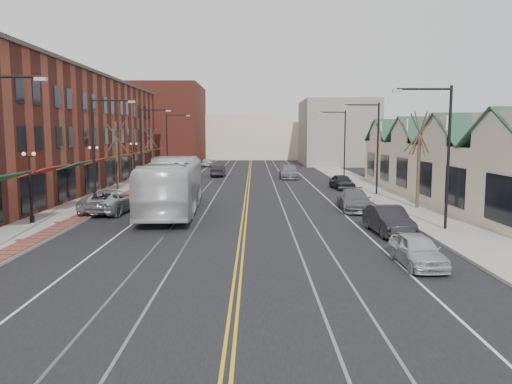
{
  "coord_description": "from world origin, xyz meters",
  "views": [
    {
      "loc": [
        0.64,
        -21.81,
        5.59
      ],
      "look_at": [
        0.76,
        8.08,
        2.0
      ],
      "focal_mm": 35.0,
      "sensor_mm": 36.0,
      "label": 1
    }
  ],
  "objects_px": {
    "parked_car_a": "(418,250)",
    "parked_car_b": "(388,220)",
    "transit_bus": "(172,186)",
    "parked_suv": "(111,201)",
    "parked_car_c": "(355,200)",
    "parked_car_d": "(342,182)"
  },
  "relations": [
    {
      "from": "transit_bus",
      "to": "parked_car_b",
      "type": "relative_size",
      "value": 2.94
    },
    {
      "from": "parked_suv",
      "to": "parked_car_a",
      "type": "relative_size",
      "value": 1.48
    },
    {
      "from": "parked_car_a",
      "to": "parked_car_b",
      "type": "bearing_deg",
      "value": 83.9
    },
    {
      "from": "parked_car_c",
      "to": "parked_car_d",
      "type": "relative_size",
      "value": 1.19
    },
    {
      "from": "transit_bus",
      "to": "parked_car_d",
      "type": "bearing_deg",
      "value": -137.43
    },
    {
      "from": "transit_bus",
      "to": "parked_suv",
      "type": "xyz_separation_m",
      "value": [
        -4.3,
        0.16,
        -1.1
      ]
    },
    {
      "from": "parked_car_a",
      "to": "parked_car_c",
      "type": "bearing_deg",
      "value": 87.3
    },
    {
      "from": "transit_bus",
      "to": "parked_car_b",
      "type": "xyz_separation_m",
      "value": [
        13.04,
        -7.24,
        -1.14
      ]
    },
    {
      "from": "parked_suv",
      "to": "parked_car_c",
      "type": "relative_size",
      "value": 1.14
    },
    {
      "from": "parked_suv",
      "to": "parked_car_a",
      "type": "distance_m",
      "value": 21.86
    },
    {
      "from": "parked_car_a",
      "to": "parked_car_b",
      "type": "relative_size",
      "value": 0.85
    },
    {
      "from": "parked_car_b",
      "to": "parked_suv",
      "type": "bearing_deg",
      "value": 152.86
    },
    {
      "from": "parked_car_a",
      "to": "parked_car_b",
      "type": "distance_m",
      "value": 6.61
    },
    {
      "from": "parked_car_b",
      "to": "parked_car_c",
      "type": "distance_m",
      "value": 8.25
    },
    {
      "from": "parked_car_d",
      "to": "parked_suv",
      "type": "bearing_deg",
      "value": -149.34
    },
    {
      "from": "parked_car_c",
      "to": "transit_bus",
      "type": "bearing_deg",
      "value": -172.2
    },
    {
      "from": "transit_bus",
      "to": "parked_suv",
      "type": "relative_size",
      "value": 2.34
    },
    {
      "from": "parked_car_a",
      "to": "parked_car_c",
      "type": "height_order",
      "value": "parked_car_c"
    },
    {
      "from": "parked_suv",
      "to": "parked_car_a",
      "type": "bearing_deg",
      "value": 147.05
    },
    {
      "from": "parked_car_d",
      "to": "parked_car_a",
      "type": "bearing_deg",
      "value": -100.55
    },
    {
      "from": "parked_car_b",
      "to": "parked_car_c",
      "type": "bearing_deg",
      "value": 87.37
    },
    {
      "from": "parked_suv",
      "to": "parked_car_a",
      "type": "height_order",
      "value": "parked_suv"
    }
  ]
}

